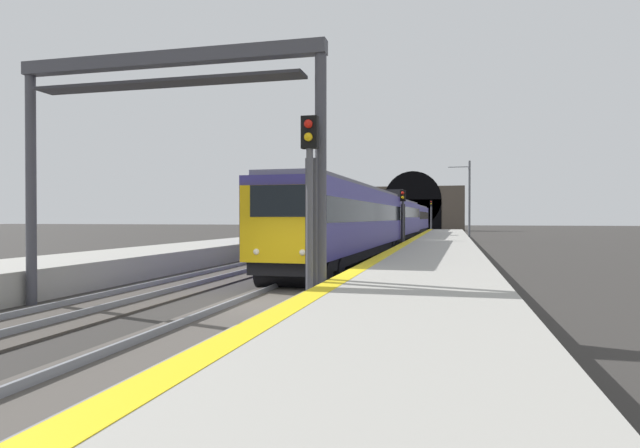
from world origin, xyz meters
name	(u,v)px	position (x,y,z in m)	size (l,w,h in m)	color
ground_plane	(265,305)	(0.00, 0.00, 0.00)	(320.00, 320.00, 0.00)	#302D2B
platform_right	(420,293)	(0.00, -4.22, 0.47)	(112.00, 4.12, 0.94)	#9E9B93
platform_left	(7,280)	(0.00, 8.57, 0.47)	(112.00, 4.12, 0.94)	#9E9B93
platform_right_edge_strip	(350,273)	(0.00, -2.40, 0.94)	(112.00, 0.50, 0.01)	yellow
track_main_line	(265,304)	(0.00, 0.00, 0.04)	(160.00, 2.65, 0.21)	#4C4742
track_adjacent_line	(126,298)	(0.00, 4.36, 0.04)	(160.00, 3.13, 0.21)	#423D38
train_main_approaching	(394,219)	(33.87, 0.00, 2.30)	(63.59, 3.35, 4.89)	navy
train_adjacent_platform	(350,218)	(35.93, 4.36, 2.42)	(42.57, 3.01, 5.09)	navy
railway_signal_near	(310,201)	(-2.04, -1.83, 2.82)	(0.39, 0.38, 4.77)	#4C4C54
railway_signal_mid	(403,216)	(22.18, -1.83, 2.54)	(0.39, 0.38, 4.26)	#38383D
railway_signal_far	(431,214)	(71.88, -1.83, 2.98)	(0.39, 0.38, 5.08)	#4C4C54
overhead_signal_gantry	(165,115)	(-1.49, 2.18, 5.08)	(0.70, 8.54, 6.70)	#3F3F47
tunnel_portal	(413,208)	(89.02, 2.18, 4.19)	(2.26, 18.91, 11.11)	#51473D
catenary_mast_near	(469,200)	(41.28, -6.64, 4.14)	(0.22, 2.16, 8.06)	#595B60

